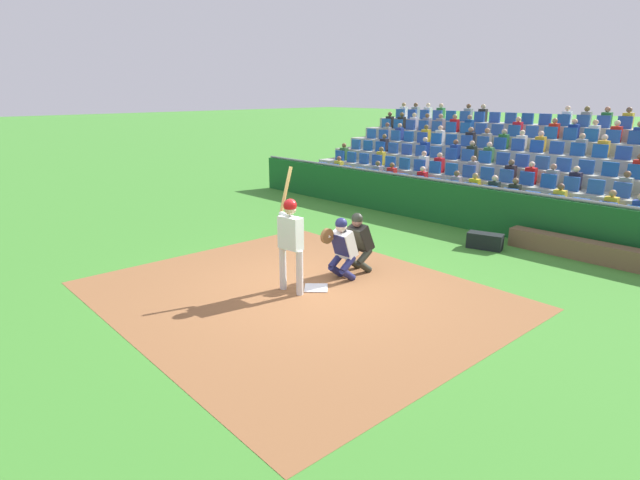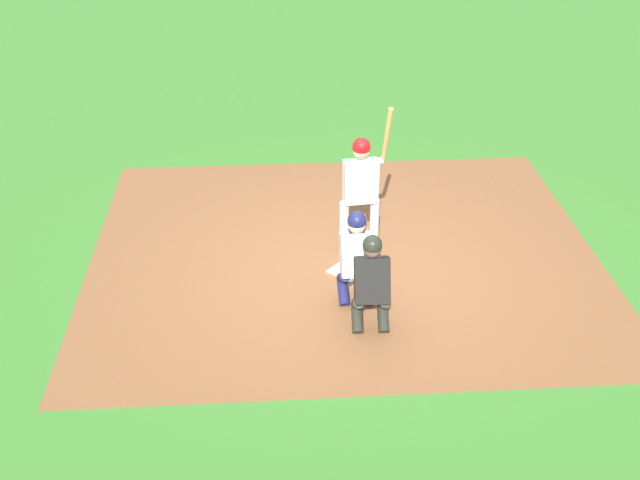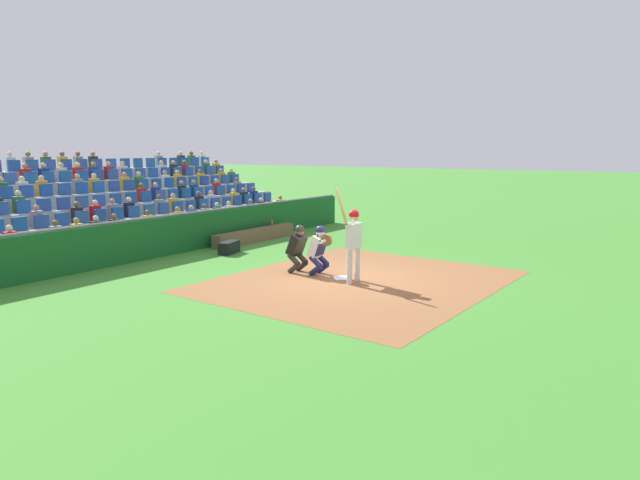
{
  "view_description": "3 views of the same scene",
  "coord_description": "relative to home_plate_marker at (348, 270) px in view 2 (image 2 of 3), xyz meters",
  "views": [
    {
      "loc": [
        -6.7,
        6.35,
        3.65
      ],
      "look_at": [
        0.08,
        -0.18,
        0.92
      ],
      "focal_mm": 28.95,
      "sensor_mm": 36.0,
      "label": 1
    },
    {
      "loc": [
        -1.35,
        -9.05,
        5.87
      ],
      "look_at": [
        -0.5,
        -0.96,
        1.09
      ],
      "focal_mm": 44.07,
      "sensor_mm": 36.0,
      "label": 2
    },
    {
      "loc": [
        11.51,
        7.17,
        3.18
      ],
      "look_at": [
        -0.42,
        -0.96,
        0.83
      ],
      "focal_mm": 31.14,
      "sensor_mm": 36.0,
      "label": 3
    }
  ],
  "objects": [
    {
      "name": "catcher_crouching",
      "position": [
        0.0,
        -0.7,
        0.71
      ],
      "size": [
        0.46,
        0.72,
        1.3
      ],
      "color": "navy",
      "rests_on": "ground_plane"
    },
    {
      "name": "ground_plane",
      "position": [
        0.0,
        0.0,
        -0.02
      ],
      "size": [
        160.0,
        160.0,
        0.0
      ],
      "primitive_type": "plane",
      "color": "#3F862E"
    },
    {
      "name": "batter_at_plate",
      "position": [
        0.22,
        0.44,
        1.1
      ],
      "size": [
        0.64,
        0.46,
        2.31
      ],
      "color": "silver",
      "rests_on": "ground_plane"
    },
    {
      "name": "home_plate_umpire",
      "position": [
        0.09,
        -1.31,
        0.68
      ],
      "size": [
        0.49,
        0.48,
        1.29
      ],
      "color": "#282B22",
      "rests_on": "ground_plane"
    },
    {
      "name": "home_plate_marker",
      "position": [
        0.0,
        0.0,
        0.0
      ],
      "size": [
        0.62,
        0.62,
        0.02
      ],
      "primitive_type": "cube",
      "rotation": [
        0.0,
        0.0,
        0.79
      ],
      "color": "white",
      "rests_on": "infield_dirt_patch"
    },
    {
      "name": "infield_dirt_patch",
      "position": [
        0.0,
        0.5,
        -0.01
      ],
      "size": [
        7.41,
        6.4,
        0.01
      ],
      "primitive_type": "cube",
      "rotation": [
        0.0,
        0.0,
        -0.04
      ],
      "color": "brown",
      "rests_on": "ground_plane"
    }
  ]
}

